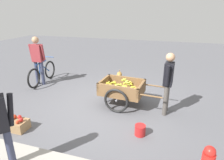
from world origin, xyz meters
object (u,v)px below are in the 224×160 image
(fruit_cart, at_px, (122,90))
(vendor_person, at_px, (168,79))
(cyclist_person, at_px, (37,56))
(apple_crate, at_px, (17,124))
(bicycle, at_px, (42,73))
(plastic_bucket, at_px, (140,130))
(dog, at_px, (119,75))

(fruit_cart, xyz_separation_m, vendor_person, (-1.15, 0.09, 0.47))
(cyclist_person, bearing_deg, apple_crate, 116.19)
(bicycle, distance_m, apple_crate, 2.89)
(bicycle, xyz_separation_m, plastic_bucket, (-3.78, 2.02, -0.24))
(apple_crate, bearing_deg, dog, -111.22)
(vendor_person, distance_m, cyclist_person, 4.29)
(vendor_person, bearing_deg, apple_crate, 29.29)
(plastic_bucket, bearing_deg, apple_crate, 12.98)
(fruit_cart, bearing_deg, dog, -72.59)
(bicycle, height_order, apple_crate, bicycle)
(vendor_person, distance_m, apple_crate, 3.54)
(dog, distance_m, plastic_bucket, 3.12)
(cyclist_person, bearing_deg, dog, -158.63)
(cyclist_person, bearing_deg, bicycle, -86.02)
(fruit_cart, xyz_separation_m, apple_crate, (1.86, 1.78, -0.31))
(vendor_person, xyz_separation_m, apple_crate, (3.01, 1.69, -0.78))
(vendor_person, distance_m, bicycle, 4.36)
(plastic_bucket, distance_m, apple_crate, 2.63)
(plastic_bucket, bearing_deg, dog, -66.82)
(bicycle, distance_m, dog, 2.70)
(vendor_person, xyz_separation_m, dog, (1.67, -1.76, -0.64))
(cyclist_person, bearing_deg, plastic_bucket, 153.71)
(dog, bearing_deg, apple_crate, 68.78)
(fruit_cart, height_order, plastic_bucket, fruit_cart)
(vendor_person, relative_size, apple_crate, 3.48)
(fruit_cart, distance_m, plastic_bucket, 1.42)
(vendor_person, bearing_deg, fruit_cart, -4.73)
(vendor_person, relative_size, cyclist_person, 0.94)
(bicycle, relative_size, plastic_bucket, 7.41)
(plastic_bucket, bearing_deg, fruit_cart, -59.51)
(plastic_bucket, relative_size, apple_crate, 0.51)
(vendor_person, height_order, apple_crate, vendor_person)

